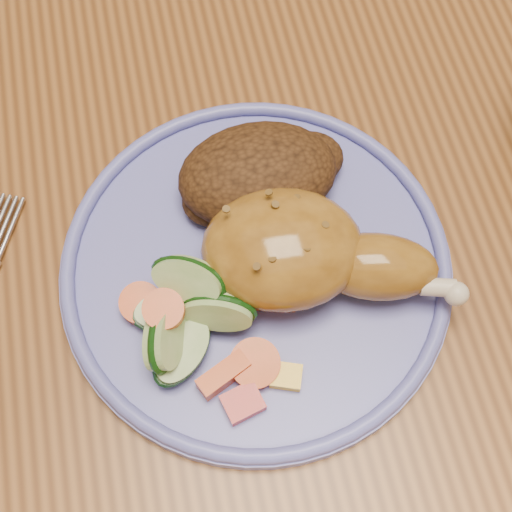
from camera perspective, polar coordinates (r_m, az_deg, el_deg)
name	(u,v)px	position (r m, az deg, el deg)	size (l,w,h in m)	color
ground	(307,386)	(1.24, 4.10, -10.35)	(4.00, 4.00, 0.00)	#57341D
dining_table	(357,194)	(0.62, 8.12, 4.91)	(0.90, 1.40, 0.75)	brown
plate	(256,269)	(0.49, 0.00, -1.02)	(0.27, 0.27, 0.01)	#6063BB
plate_rim	(256,262)	(0.48, 0.00, -0.50)	(0.26, 0.26, 0.01)	#6063BB
chicken_leg	(305,253)	(0.46, 3.96, 0.22)	(0.17, 0.11, 0.06)	#9B6820
rice_pilaf	(261,174)	(0.49, 0.38, 6.54)	(0.12, 0.08, 0.05)	#3F240F
vegetable_pile	(192,323)	(0.45, -5.18, -5.35)	(0.11, 0.12, 0.06)	#A50A05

